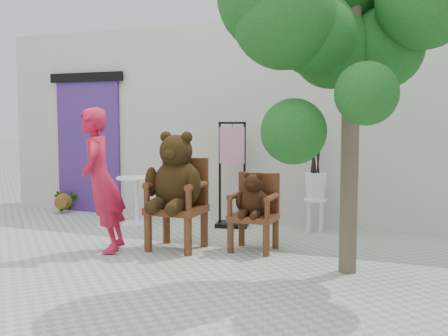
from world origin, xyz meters
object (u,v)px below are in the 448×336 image
display_stand (232,187)px  stool_bucket (316,185)px  person (101,181)px  cafe_table (137,195)px  tree (327,18)px  chair_big (177,184)px  chair_small (254,204)px

display_stand → stool_bucket: size_ratio=1.04×
person → stool_bucket: 2.92m
cafe_table → tree: bearing=-27.5°
chair_big → display_stand: 1.51m
display_stand → chair_small: bearing=-70.1°
person → display_stand: bearing=131.9°
stool_bucket → chair_big: bearing=-130.0°
person → cafe_table: person is taller
chair_small → tree: 2.27m
stool_bucket → tree: size_ratio=0.42×
chair_small → display_stand: size_ratio=0.61×
chair_big → display_stand: display_stand is taller
cafe_table → stool_bucket: 2.61m
display_stand → tree: size_ratio=0.44×
chair_small → display_stand: 1.42m
person → tree: tree is taller
display_stand → person: bearing=-126.3°
tree → display_stand: bearing=131.1°
stool_bucket → cafe_table: bearing=-170.6°
chair_small → cafe_table: (-2.12, 0.89, -0.11)m
chair_small → cafe_table: bearing=157.1°
chair_big → tree: (1.82, -0.43, 1.71)m
chair_small → person: size_ratio=0.56×
chair_small → cafe_table: 2.30m
cafe_table → chair_small: bearing=-22.9°
chair_small → stool_bucket: 1.40m
chair_small → tree: tree is taller
chair_big → tree: bearing=-13.2°
chair_small → tree: size_ratio=0.27×
display_stand → stool_bucket: display_stand is taller
chair_big → person: person is taller
person → cafe_table: size_ratio=2.37×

